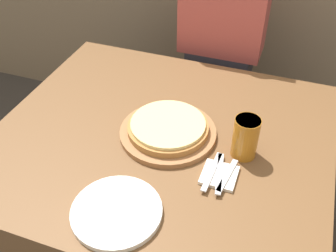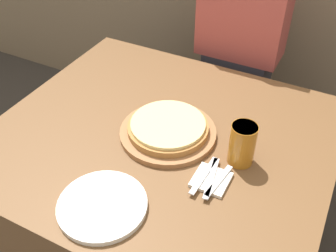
{
  "view_description": "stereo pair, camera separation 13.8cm",
  "coord_description": "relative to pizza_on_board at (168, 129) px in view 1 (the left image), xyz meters",
  "views": [
    {
      "loc": [
        0.38,
        -0.99,
        1.68
      ],
      "look_at": [
        0.02,
        0.01,
        0.79
      ],
      "focal_mm": 42.0,
      "sensor_mm": 36.0,
      "label": 1
    },
    {
      "loc": [
        0.51,
        -0.93,
        1.68
      ],
      "look_at": [
        0.02,
        0.01,
        0.79
      ],
      "focal_mm": 42.0,
      "sensor_mm": 36.0,
      "label": 2
    }
  ],
  "objects": [
    {
      "name": "ground_plane",
      "position": [
        -0.02,
        -0.01,
        -0.78
      ],
      "size": [
        12.0,
        12.0,
        0.0
      ],
      "primitive_type": "plane",
      "color": "#38332D"
    },
    {
      "name": "dining_table",
      "position": [
        -0.02,
        -0.01,
        -0.4
      ],
      "size": [
        1.19,
        1.06,
        0.75
      ],
      "color": "brown",
      "rests_on": "ground_plane"
    },
    {
      "name": "pizza_on_board",
      "position": [
        0.0,
        0.0,
        0.0
      ],
      "size": [
        0.34,
        0.34,
        0.06
      ],
      "color": "#99663D",
      "rests_on": "dining_table"
    },
    {
      "name": "beer_glass",
      "position": [
        0.27,
        -0.01,
        0.06
      ],
      "size": [
        0.09,
        0.09,
        0.15
      ],
      "color": "#B7701E",
      "rests_on": "dining_table"
    },
    {
      "name": "dinner_plate",
      "position": [
        -0.03,
        -0.38,
        -0.02
      ],
      "size": [
        0.27,
        0.27,
        0.02
      ],
      "color": "white",
      "rests_on": "dining_table"
    },
    {
      "name": "napkin_stack",
      "position": [
        0.22,
        -0.14,
        -0.02
      ],
      "size": [
        0.11,
        0.11,
        0.01
      ],
      "color": "white",
      "rests_on": "dining_table"
    },
    {
      "name": "fork",
      "position": [
        0.2,
        -0.14,
        -0.01
      ],
      "size": [
        0.03,
        0.18,
        0.0
      ],
      "color": "silver",
      "rests_on": "napkin_stack"
    },
    {
      "name": "dinner_knife",
      "position": [
        0.22,
        -0.14,
        -0.01
      ],
      "size": [
        0.05,
        0.18,
        0.0
      ],
      "color": "silver",
      "rests_on": "napkin_stack"
    },
    {
      "name": "spoon",
      "position": [
        0.25,
        -0.14,
        -0.01
      ],
      "size": [
        0.04,
        0.15,
        0.0
      ],
      "color": "silver",
      "rests_on": "napkin_stack"
    },
    {
      "name": "diner_person",
      "position": [
        0.02,
        0.71,
        -0.13
      ],
      "size": [
        0.39,
        0.2,
        1.32
      ],
      "color": "#33333D",
      "rests_on": "ground_plane"
    }
  ]
}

